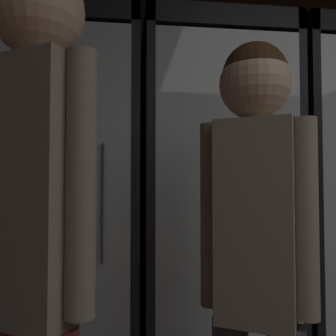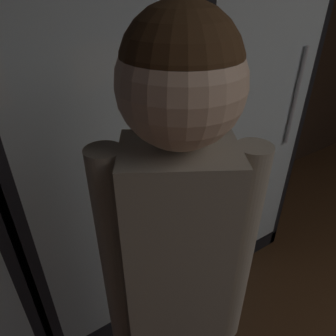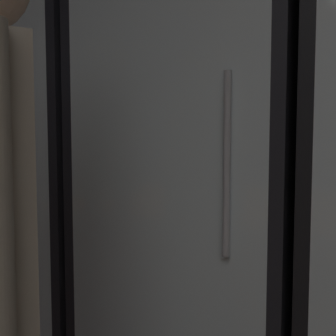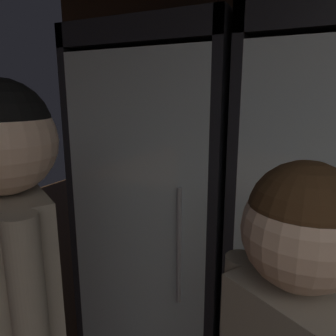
{
  "view_description": "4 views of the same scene",
  "coord_description": "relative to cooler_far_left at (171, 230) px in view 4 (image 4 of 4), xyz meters",
  "views": [
    {
      "loc": [
        -1.73,
        0.79,
        1.18
      ],
      "look_at": [
        -1.53,
        2.48,
        1.25
      ],
      "focal_mm": 38.3,
      "sensor_mm": 36.0,
      "label": 1
    },
    {
      "loc": [
        -1.63,
        1.41,
        1.61
      ],
      "look_at": [
        -0.89,
        2.55,
        0.77
      ],
      "focal_mm": 32.79,
      "sensor_mm": 36.0,
      "label": 2
    },
    {
      "loc": [
        -0.66,
        1.28,
        1.17
      ],
      "look_at": [
        -1.29,
        2.44,
        1.07
      ],
      "focal_mm": 43.77,
      "sensor_mm": 36.0,
      "label": 3
    },
    {
      "loc": [
        -1.34,
        1.24,
        1.7
      ],
      "look_at": [
        -2.02,
        2.63,
        1.34
      ],
      "focal_mm": 34.19,
      "sensor_mm": 36.0,
      "label": 4
    }
  ],
  "objects": [
    {
      "name": "cooler_far_left",
      "position": [
        0.0,
        0.0,
        0.0
      ],
      "size": [
        0.75,
        0.67,
        2.0
      ],
      "color": "black",
      "rests_on": "ground"
    },
    {
      "name": "cooler_left",
      "position": [
        0.77,
        -0.0,
        -0.0
      ],
      "size": [
        0.75,
        0.67,
        2.0
      ],
      "color": "black",
      "rests_on": "ground"
    },
    {
      "name": "shopper_far",
      "position": [
        0.09,
        -1.02,
        0.15
      ],
      "size": [
        0.3,
        0.24,
        1.74
      ],
      "color": "brown",
      "rests_on": "ground"
    }
  ]
}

